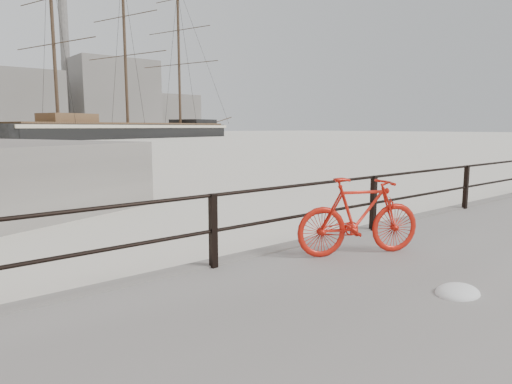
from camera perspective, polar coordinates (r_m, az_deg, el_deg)
ground at (r=8.80m, az=13.46°, el=-6.71°), size 400.00×400.00×0.00m
guardrail at (r=8.53m, az=14.45°, el=-1.36°), size 28.00×0.10×1.00m
bicycle at (r=6.84m, az=12.78°, el=-2.97°), size 1.85×1.06×1.15m
barque_black at (r=94.91m, az=-15.65°, el=6.50°), size 70.23×40.40×37.30m
industrial_mid at (r=162.61m, az=-17.48°, el=11.22°), size 26.00×20.00×24.00m
industrial_east at (r=176.83m, az=-11.03°, el=9.54°), size 20.00×16.00×14.00m
smokestack at (r=163.78m, az=-22.67°, el=14.47°), size 2.80×2.80×44.00m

